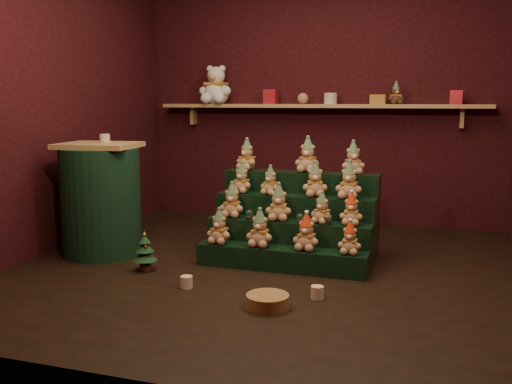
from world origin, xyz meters
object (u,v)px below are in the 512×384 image
(brown_bear, at_px, (396,93))
(riser_tier_front, at_px, (281,259))
(snow_globe_c, at_px, (327,219))
(snow_globe_a, at_px, (249,215))
(wicker_basket, at_px, (268,301))
(mini_christmas_tree, at_px, (145,251))
(mug_right, at_px, (317,292))
(white_bear, at_px, (216,80))
(side_table, at_px, (101,200))
(mug_left, at_px, (187,282))
(snow_globe_b, at_px, (300,218))

(brown_bear, bearing_deg, riser_tier_front, -137.55)
(snow_globe_c, bearing_deg, snow_globe_a, 180.00)
(snow_globe_c, distance_m, wicker_basket, 1.11)
(snow_globe_a, distance_m, mini_christmas_tree, 0.92)
(snow_globe_a, height_order, wicker_basket, snow_globe_a)
(mug_right, relative_size, white_bear, 0.16)
(snow_globe_c, xyz_separation_m, wicker_basket, (-0.19, -1.03, -0.36))
(riser_tier_front, xyz_separation_m, snow_globe_a, (-0.33, 0.16, 0.31))
(side_table, relative_size, wicker_basket, 3.45)
(mini_christmas_tree, height_order, brown_bear, brown_bear)
(snow_globe_a, relative_size, mug_left, 0.95)
(snow_globe_c, xyz_separation_m, white_bear, (-1.64, 1.66, 1.18))
(riser_tier_front, xyz_separation_m, mini_christmas_tree, (-1.03, -0.37, 0.07))
(wicker_basket, bearing_deg, snow_globe_c, 79.47)
(riser_tier_front, xyz_separation_m, white_bear, (-1.29, 1.82, 1.50))
(white_bear, relative_size, brown_bear, 2.40)
(snow_globe_a, xyz_separation_m, wicker_basket, (0.48, -1.03, -0.36))
(snow_globe_c, height_order, mug_right, snow_globe_c)
(mini_christmas_tree, bearing_deg, white_bear, 96.78)
(mug_left, bearing_deg, riser_tier_front, 51.36)
(snow_globe_b, distance_m, white_bear, 2.48)
(mug_left, bearing_deg, snow_globe_a, 76.03)
(riser_tier_front, bearing_deg, mug_right, -54.26)
(riser_tier_front, xyz_separation_m, snow_globe_c, (0.34, 0.16, 0.32))
(mug_right, xyz_separation_m, wicker_basket, (-0.27, -0.28, 0.00))
(mug_right, distance_m, brown_bear, 2.80)
(mug_left, xyz_separation_m, mug_right, (0.96, 0.07, 0.00))
(side_table, relative_size, mug_left, 11.15)
(riser_tier_front, xyz_separation_m, brown_bear, (0.71, 1.82, 1.34))
(riser_tier_front, relative_size, wicker_basket, 4.86)
(riser_tier_front, distance_m, snow_globe_c, 0.49)
(side_table, bearing_deg, snow_globe_a, 1.98)
(snow_globe_b, relative_size, side_table, 0.08)
(mug_right, height_order, brown_bear, brown_bear)
(snow_globe_a, xyz_separation_m, white_bear, (-0.97, 1.66, 1.19))
(snow_globe_b, height_order, brown_bear, brown_bear)
(snow_globe_b, height_order, mug_left, snow_globe_b)
(brown_bear, bearing_deg, mug_left, -142.77)
(mini_christmas_tree, bearing_deg, mug_right, -8.45)
(mug_left, bearing_deg, snow_globe_b, 51.95)
(side_table, bearing_deg, snow_globe_c, -0.80)
(snow_globe_b, xyz_separation_m, mug_left, (-0.65, -0.83, -0.36))
(mug_right, height_order, wicker_basket, same)
(snow_globe_a, relative_size, white_bear, 0.16)
(mug_left, height_order, mug_right, same)
(side_table, height_order, mug_right, side_table)
(mug_left, distance_m, wicker_basket, 0.71)
(mini_christmas_tree, bearing_deg, wicker_basket, -22.60)
(snow_globe_a, distance_m, mug_left, 0.92)
(side_table, distance_m, brown_bear, 3.15)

